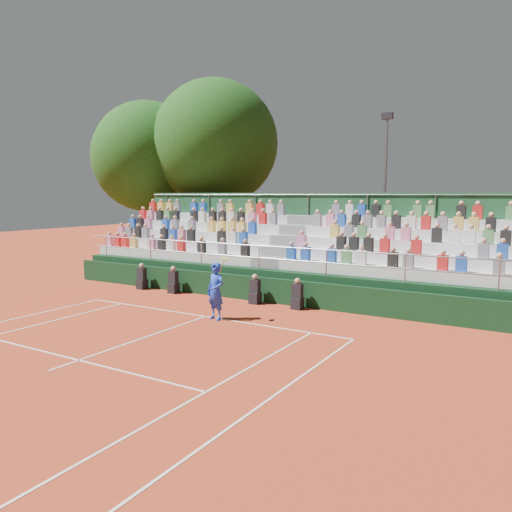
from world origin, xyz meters
The scene contains 8 objects.
ground centered at (0.00, 0.00, 0.00)m, with size 90.00×90.00×0.00m, color #B03B1D.
courtside_wall centered at (0.00, 3.20, 0.50)m, with size 20.00×0.15×1.00m, color black.
line_officials centered at (-1.69, 2.75, 0.48)m, with size 8.32×0.40×1.19m.
grandstand centered at (-0.01, 6.44, 1.10)m, with size 20.00×5.20×4.40m.
tennis_player centered at (0.55, -0.12, 0.99)m, with size 0.93×0.61×2.22m.
tree_west centered at (-12.73, 10.87, 6.75)m, with size 7.15×7.15×10.34m.
tree_east centered at (-8.12, 12.07, 7.49)m, with size 7.85×7.85×11.43m.
floodlight_mast centered at (2.33, 13.38, 5.03)m, with size 0.60×0.25×8.69m.
Camera 1 is at (10.42, -13.89, 4.29)m, focal length 35.00 mm.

